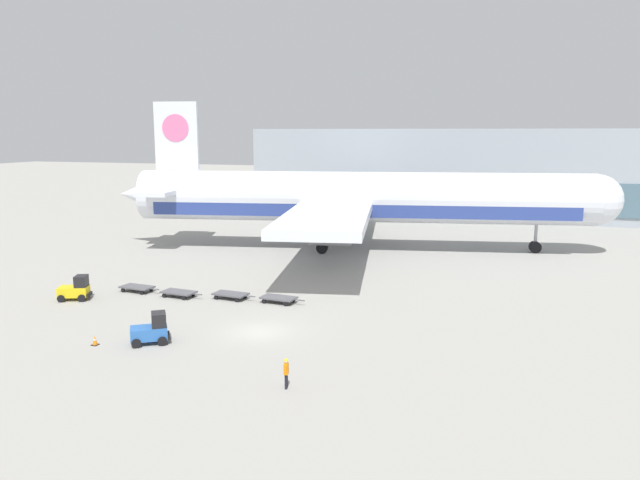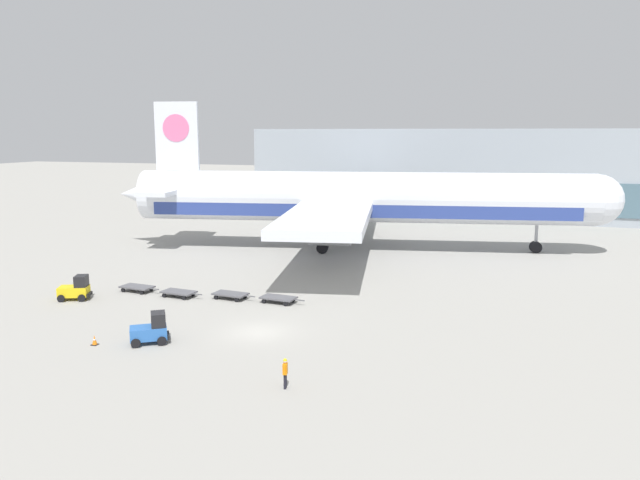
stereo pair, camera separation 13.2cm
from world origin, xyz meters
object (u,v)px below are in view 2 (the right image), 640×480
airplane_main (355,199)px  baggage_dolly_third (231,294)px  baggage_tug_foreground (151,330)px  ground_crew_near (285,371)px  baggage_dolly_lead (137,287)px  traffic_cone_near (95,340)px  baggage_tug_far (76,289)px  baggage_dolly_second (179,292)px  baggage_dolly_trail (279,298)px

airplane_main → baggage_dolly_third: 25.61m
baggage_tug_foreground → ground_crew_near: 11.63m
airplane_main → baggage_dolly_lead: (-12.53, -25.06, -5.45)m
airplane_main → baggage_tug_foreground: airplane_main is taller
baggage_dolly_third → baggage_dolly_lead: bearing=-172.0°
airplane_main → traffic_cone_near: 38.69m
baggage_tug_far → baggage_dolly_third: size_ratio=0.74×
airplane_main → baggage_dolly_second: (-8.24, -25.49, -5.45)m
airplane_main → baggage_tug_far: (-15.77, -28.80, -4.96)m
baggage_tug_far → baggage_dolly_lead: bearing=26.3°
baggage_dolly_lead → traffic_cone_near: bearing=-61.2°
baggage_dolly_lead → baggage_tug_foreground: bearing=-46.4°
baggage_tug_far → baggage_dolly_trail: baggage_tug_far is taller
baggage_dolly_third → baggage_dolly_trail: (4.18, 0.11, 0.00)m
airplane_main → traffic_cone_near: airplane_main is taller
baggage_dolly_second → baggage_tug_far: bearing=-150.5°
baggage_tug_foreground → traffic_cone_near: 3.62m
airplane_main → baggage_dolly_second: size_ratio=15.30×
baggage_tug_far → baggage_dolly_third: (11.90, 4.08, -0.49)m
baggage_tug_far → baggage_dolly_third: 12.59m
baggage_tug_far → traffic_cone_near: size_ratio=4.35×
airplane_main → baggage_dolly_second: 27.34m
baggage_dolly_lead → baggage_dolly_third: same height
airplane_main → baggage_dolly_trail: (0.31, -24.61, -5.45)m
baggage_dolly_second → baggage_dolly_third: (4.37, 0.76, 0.00)m
baggage_dolly_third → baggage_dolly_trail: 4.19m
baggage_tug_foreground → baggage_dolly_second: 11.48m
baggage_dolly_lead → baggage_dolly_trail: same height
baggage_dolly_second → baggage_dolly_third: bearing=15.7°
baggage_dolly_lead → baggage_dolly_trail: 12.85m
airplane_main → baggage_dolly_second: bearing=-118.9°
baggage_dolly_lead → ground_crew_near: (19.46, -15.18, 0.58)m
baggage_tug_far → traffic_cone_near: baggage_tug_far is taller
baggage_dolly_second → baggage_tug_foreground: bearing=-62.3°
baggage_dolly_lead → baggage_dolly_second: same height
airplane_main → baggage_tug_foreground: bearing=-107.3°
baggage_dolly_third → ground_crew_near: size_ratio=2.25×
baggage_tug_far → ground_crew_near: size_ratio=1.67×
baggage_tug_far → ground_crew_near: (22.71, -11.43, 0.10)m
baggage_tug_foreground → baggage_dolly_second: bearing=77.9°
baggage_dolly_second → baggage_dolly_trail: bearing=11.6°
baggage_dolly_lead → baggage_dolly_third: bearing=8.0°
airplane_main → baggage_dolly_third: (-3.87, -24.72, -5.45)m
baggage_tug_foreground → baggage_dolly_second: baggage_tug_foreground is taller
baggage_tug_foreground → baggage_dolly_trail: baggage_tug_foreground is taller
airplane_main → baggage_tug_far: size_ratio=20.63×
airplane_main → baggage_dolly_lead: bearing=-127.6°
baggage_tug_foreground → ground_crew_near: size_ratio=1.68×
baggage_tug_foreground → traffic_cone_near: (-3.26, -1.48, -0.56)m
baggage_dolly_lead → baggage_dolly_trail: (12.85, 0.45, 0.00)m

